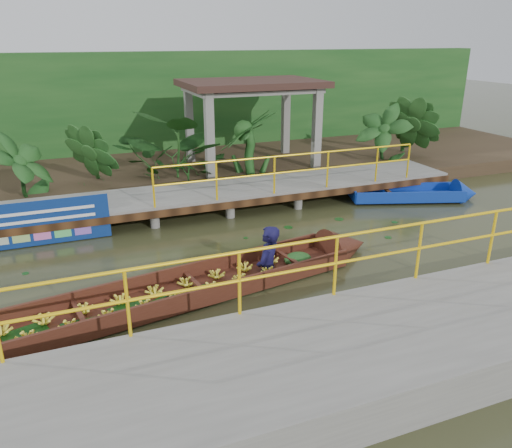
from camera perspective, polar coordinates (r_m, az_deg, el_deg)
name	(u,v)px	position (r m, az deg, el deg)	size (l,w,h in m)	color
ground	(227,263)	(10.63, -3.35, -4.52)	(80.00, 80.00, 0.00)	#31341A
land_strip	(157,170)	(17.46, -11.23, 6.04)	(30.00, 8.00, 0.45)	#322519
far_dock	(187,197)	(13.55, -7.92, 3.12)	(16.00, 2.06, 1.66)	slate
near_dock	(385,349)	(7.62, 14.50, -13.70)	(18.00, 2.40, 1.73)	slate
pavilion	(251,92)	(16.65, -0.53, 14.81)	(4.40, 3.00, 3.00)	slate
foliage_backdrop	(141,108)	(19.55, -13.04, 12.77)	(30.00, 0.80, 4.00)	#164417
vendor_boat	(162,290)	(9.14, -10.70, -7.46)	(10.46, 2.75, 2.35)	#3A190F
moored_blue_boat	(436,195)	(15.60, 19.83, 3.19)	(3.84, 2.09, 0.89)	#0E2F9C
blue_banner	(32,224)	(12.32, -24.20, 0.02)	(3.38, 0.04, 1.06)	navy
tropical_plants	(241,143)	(15.68, -1.78, 9.27)	(14.55, 1.55, 1.94)	#164417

